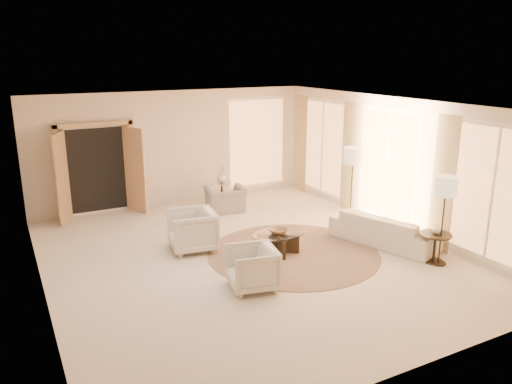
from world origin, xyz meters
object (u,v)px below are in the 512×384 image
armchair_right (252,266)px  accent_chair (225,195)px  armchair_left (192,228)px  side_table (222,191)px  bowl (278,231)px  floor_lamp_near (353,159)px  sofa (385,229)px  end_table (435,243)px  end_vase (436,229)px  floor_lamp_far (446,190)px  coffee_table (278,240)px  side_vase (222,177)px

armchair_right → accent_chair: (1.29, 3.90, 0.01)m
armchair_left → side_table: (1.69, 2.42, -0.08)m
side_table → bowl: 3.33m
floor_lamp_near → bowl: 2.61m
sofa → end_table: size_ratio=3.71×
sofa → end_vase: size_ratio=12.25×
sofa → floor_lamp_far: floor_lamp_far is taller
end_table → floor_lamp_near: floor_lamp_near is taller
armchair_right → bowl: (1.12, 1.09, 0.05)m
coffee_table → end_vase: end_vase is taller
accent_chair → bowl: (-0.18, -2.81, 0.04)m
armchair_right → end_vase: size_ratio=4.41×
floor_lamp_far → bowl: (-2.29, 1.80, -0.94)m
side_table → bowl: size_ratio=1.69×
side_table → bowl: (-0.31, -3.31, 0.08)m
armchair_right → accent_chair: size_ratio=0.85×
bowl → side_vase: bearing=84.7°
accent_chair → end_vase: 4.97m
bowl → side_vase: (0.31, 3.31, 0.28)m
sofa → accent_chair: accent_chair is taller
armchair_left → end_vase: size_ratio=4.99×
armchair_left → floor_lamp_near: bearing=96.1°
armchair_left → end_vase: armchair_left is taller
bowl → accent_chair: bearing=86.4°
floor_lamp_far → bowl: bearing=141.8°
sofa → bowl: 2.18m
floor_lamp_near → armchair_left: bearing=177.7°
armchair_left → side_vase: (1.69, 2.42, 0.28)m
end_table → end_vase: bearing=-90.0°
end_table → side_vase: side_vase is taller
armchair_left → coffee_table: (1.38, -0.90, -0.19)m
floor_lamp_near → side_vase: size_ratio=6.79×
armchair_left → end_table: (3.66, -2.59, -0.06)m
bowl → end_vase: bearing=-36.6°
accent_chair → coffee_table: bearing=96.9°
side_table → coffee_table: bearing=-95.3°
end_vase → side_vase: bearing=111.5°
accent_chair → side_table: accent_chair is taller
sofa → coffee_table: sofa is taller
coffee_table → armchair_left: bearing=147.1°
coffee_table → end_table: end_table is taller
armchair_left → accent_chair: 2.47m
end_table → floor_lamp_far: bearing=-85.0°
end_table → end_vase: 0.25m
bowl → side_vase: 3.34m
end_table → end_vase: end_vase is taller
armchair_right → accent_chair: accent_chair is taller
accent_chair → end_table: bearing=125.5°
floor_lamp_near → floor_lamp_far: 2.55m
bowl → end_vase: end_vase is taller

